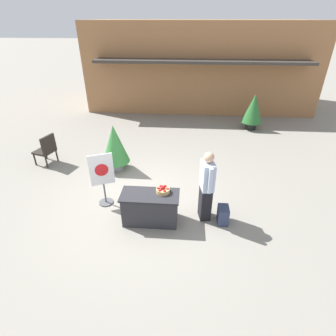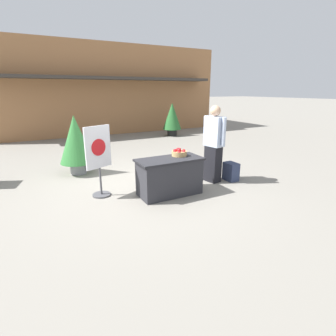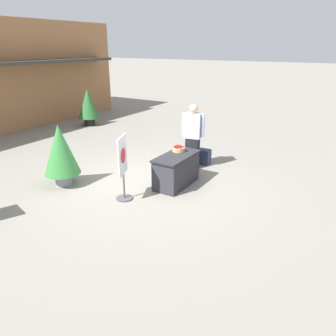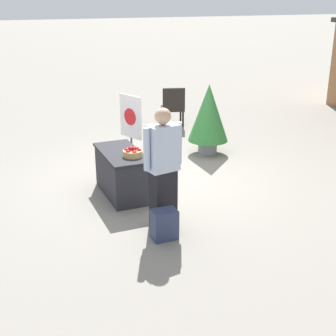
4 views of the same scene
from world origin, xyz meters
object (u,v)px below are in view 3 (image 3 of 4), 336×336
Objects in this scene: poster_board at (123,166)px; display_table at (176,170)px; backpack at (204,157)px; potted_plant_far_right at (88,105)px; apple_basket at (179,149)px; potted_plant_near_right at (61,151)px; person_visitor at (193,136)px.

display_table is at bearing 41.94° from poster_board.
display_table reaches higher than backpack.
poster_board is at bearing -130.23° from potted_plant_far_right.
display_table is at bearing -177.53° from backpack.
apple_basket is 2.74m from potted_plant_near_right.
potted_plant_far_right is (2.22, 5.91, -0.03)m from person_visitor.
display_table is 0.53m from apple_basket.
person_visitor is 1.16× the size of potted_plant_far_right.
potted_plant_far_right is at bearing 62.16° from apple_basket.
potted_plant_far_right is (3.19, 6.03, 0.03)m from apple_basket.
backpack is 0.28× the size of potted_plant_far_right.
potted_plant_near_right is (-2.62, 2.06, -0.04)m from person_visitor.
potted_plant_far_right is at bearing 73.46° from backpack.
apple_basket is at bearing 178.69° from backpack.
person_visitor reaches higher than potted_plant_near_right.
potted_plant_far_right reaches higher than backpack.
potted_plant_near_right reaches higher than poster_board.
poster_board is at bearing -18.33° from person_visitor.
apple_basket is 0.98m from person_visitor.
apple_basket reaches higher than backpack.
display_table is 2.71m from potted_plant_near_right.
potted_plant_far_right is at bearing -120.84° from person_visitor.
potted_plant_near_right reaches higher than backpack.
backpack is 6.36m from potted_plant_far_right.
poster_board is 1.72m from potted_plant_near_right.
person_visitor is 3.33m from potted_plant_near_right.
backpack is at bearing -1.31° from apple_basket.
poster_board reaches higher than display_table.
apple_basket is 0.18× the size of person_visitor.
person_visitor is 4.09× the size of backpack.
potted_plant_far_right reaches higher than potted_plant_near_right.
person_visitor reaches higher than potted_plant_far_right.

